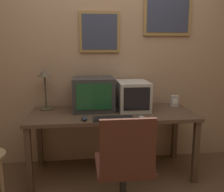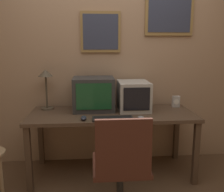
{
  "view_description": "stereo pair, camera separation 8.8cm",
  "coord_description": "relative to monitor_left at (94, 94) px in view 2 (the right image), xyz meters",
  "views": [
    {
      "loc": [
        -0.3,
        -1.71,
        1.43
      ],
      "look_at": [
        0.0,
        0.9,
        0.9
      ],
      "focal_mm": 40.0,
      "sensor_mm": 36.0,
      "label": 1
    },
    {
      "loc": [
        -0.21,
        -1.72,
        1.43
      ],
      "look_at": [
        0.0,
        0.9,
        0.9
      ],
      "focal_mm": 40.0,
      "sensor_mm": 36.0,
      "label": 2
    }
  ],
  "objects": [
    {
      "name": "wall_back",
      "position": [
        0.2,
        0.27,
        0.41
      ],
      "size": [
        8.0,
        0.08,
        2.6
      ],
      "color": "tan",
      "rests_on": "ground_plane"
    },
    {
      "name": "mouse_far_corner",
      "position": [
        -0.11,
        -0.39,
        -0.17
      ],
      "size": [
        0.06,
        0.12,
        0.04
      ],
      "color": "#282D3D",
      "rests_on": "desk"
    },
    {
      "name": "mouse_near_keyboard",
      "position": [
        0.46,
        -0.42,
        -0.17
      ],
      "size": [
        0.07,
        0.1,
        0.03
      ],
      "color": "gray",
      "rests_on": "desk"
    },
    {
      "name": "desk_clock",
      "position": [
        0.97,
        0.06,
        -0.12
      ],
      "size": [
        0.09,
        0.05,
        0.13
      ],
      "color": "#B7B2AD",
      "rests_on": "desk"
    },
    {
      "name": "office_chair",
      "position": [
        0.2,
        -0.95,
        -0.49
      ],
      "size": [
        0.47,
        0.47,
        0.93
      ],
      "color": "black",
      "rests_on": "ground_plane"
    },
    {
      "name": "keyboard_main",
      "position": [
        0.18,
        -0.4,
        -0.17
      ],
      "size": [
        0.4,
        0.14,
        0.03
      ],
      "color": "black",
      "rests_on": "desk"
    },
    {
      "name": "desk",
      "position": [
        0.2,
        -0.14,
        -0.26
      ],
      "size": [
        1.78,
        0.7,
        0.71
      ],
      "color": "#4C3828",
      "rests_on": "ground_plane"
    },
    {
      "name": "monitor_left",
      "position": [
        0.0,
        0.0,
        0.0
      ],
      "size": [
        0.46,
        0.39,
        0.37
      ],
      "color": "#333333",
      "rests_on": "desk"
    },
    {
      "name": "monitor_right",
      "position": [
        0.45,
        -0.02,
        -0.02
      ],
      "size": [
        0.34,
        0.43,
        0.32
      ],
      "color": "#B7B2A8",
      "rests_on": "desk"
    },
    {
      "name": "desk_lamp",
      "position": [
        -0.54,
        0.08,
        0.17
      ],
      "size": [
        0.17,
        0.17,
        0.46
      ],
      "color": "#4C4233",
      "rests_on": "desk"
    }
  ]
}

